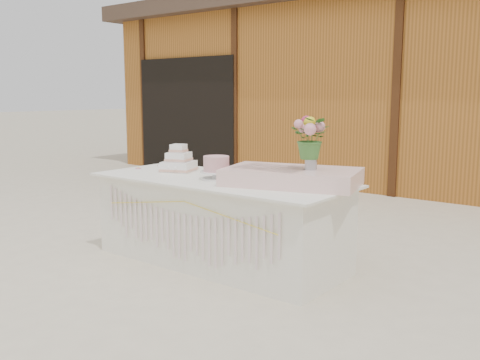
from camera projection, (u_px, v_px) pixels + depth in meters
name	position (u px, v px, depth m)	size (l,w,h in m)	color
ground	(220.00, 262.00, 4.89)	(80.00, 80.00, 0.00)	beige
barn	(441.00, 85.00, 9.29)	(12.60, 4.60, 3.30)	#A35F22
cake_table	(219.00, 221.00, 4.82)	(2.40, 1.00, 0.77)	white
wedding_cake	(179.00, 162.00, 5.22)	(0.38, 0.38, 0.26)	white
pink_cake_stand	(216.00, 166.00, 4.70)	(0.29, 0.29, 0.21)	white
satin_runner	(292.00, 177.00, 4.43)	(1.09, 0.63, 0.14)	#F5C7C5
flower_vase	(311.00, 161.00, 4.34)	(0.10, 0.10, 0.14)	#A6A5AA
bouquet	(312.00, 132.00, 4.31)	(0.31, 0.27, 0.34)	#3A6D2B
loose_flowers	(150.00, 167.00, 5.50)	(0.12, 0.29, 0.02)	pink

